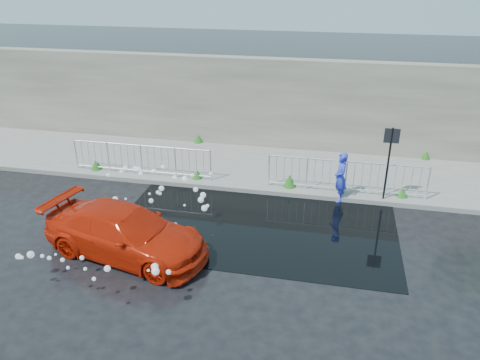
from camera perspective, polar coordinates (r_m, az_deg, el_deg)
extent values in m
plane|color=black|center=(12.98, -1.00, -7.23)|extent=(90.00, 90.00, 0.00)
cube|color=slate|center=(17.31, 2.68, 1.59)|extent=(30.00, 4.00, 0.15)
cube|color=slate|center=(15.51, 1.46, -1.23)|extent=(30.00, 0.25, 0.16)
cube|color=#5E5A4F|center=(18.77, 3.91, 9.32)|extent=(30.00, 0.60, 3.50)
cube|color=black|center=(13.73, 1.97, -5.27)|extent=(8.00, 5.00, 0.01)
cylinder|color=black|center=(15.02, 17.54, 1.55)|extent=(0.06, 0.06, 2.50)
cube|color=black|center=(14.67, 18.04, 5.14)|extent=(0.45, 0.04, 0.45)
cylinder|color=silver|center=(17.81, -19.35, 3.01)|extent=(0.05, 0.05, 1.10)
cylinder|color=silver|center=(15.88, -3.61, 1.82)|extent=(0.05, 0.05, 1.10)
cylinder|color=silver|center=(16.50, -12.09, 4.14)|extent=(5.00, 0.04, 0.04)
cylinder|color=silver|center=(16.85, -11.81, 1.12)|extent=(5.00, 0.04, 0.04)
cylinder|color=silver|center=(15.49, 3.54, 1.22)|extent=(0.05, 0.05, 1.10)
cylinder|color=silver|center=(15.66, 21.94, -0.37)|extent=(0.05, 0.05, 1.10)
cylinder|color=silver|center=(15.17, 12.97, 2.21)|extent=(5.00, 0.04, 0.04)
cylinder|color=silver|center=(15.55, 12.64, -1.02)|extent=(5.00, 0.04, 0.04)
cone|color=#155018|center=(17.64, -17.14, 1.81)|extent=(0.40, 0.40, 0.36)
cone|color=#155018|center=(16.21, -5.23, 0.72)|extent=(0.36, 0.36, 0.30)
cone|color=#155018|center=(15.60, 6.08, -0.06)|extent=(0.44, 0.44, 0.42)
cone|color=#155018|center=(15.75, 19.19, -1.43)|extent=(0.38, 0.38, 0.28)
cone|color=#155018|center=(19.59, -5.10, 5.10)|extent=(0.42, 0.42, 0.34)
cone|color=#155018|center=(19.13, 21.73, 2.85)|extent=(0.34, 0.34, 0.32)
sphere|color=white|center=(14.31, -14.98, -2.29)|extent=(0.18, 0.18, 0.18)
sphere|color=white|center=(13.69, -12.91, -4.28)|extent=(0.12, 0.12, 0.12)
sphere|color=white|center=(13.94, -15.53, -4.11)|extent=(0.13, 0.13, 0.13)
sphere|color=white|center=(14.26, -6.74, 0.10)|extent=(0.18, 0.18, 0.18)
sphere|color=white|center=(14.02, -9.73, -1.63)|extent=(0.11, 0.11, 0.11)
sphere|color=white|center=(14.85, -10.53, 1.09)|extent=(0.14, 0.14, 0.14)
sphere|color=white|center=(13.50, -4.80, -2.42)|extent=(0.18, 0.18, 0.18)
sphere|color=white|center=(14.84, -10.44, 1.07)|extent=(0.14, 0.14, 0.14)
sphere|color=white|center=(14.97, -12.01, 0.74)|extent=(0.15, 0.15, 0.15)
sphere|color=white|center=(13.27, -3.98, -3.15)|extent=(0.10, 0.10, 0.10)
sphere|color=white|center=(13.81, -10.00, -1.49)|extent=(0.11, 0.11, 0.11)
sphere|color=white|center=(14.98, -15.80, 0.58)|extent=(0.12, 0.12, 0.12)
sphere|color=white|center=(14.63, -5.84, 0.59)|extent=(0.13, 0.13, 0.13)
sphere|color=white|center=(15.33, -13.79, 1.43)|extent=(0.16, 0.16, 0.16)
sphere|color=white|center=(13.47, -6.78, -3.07)|extent=(0.07, 0.07, 0.07)
sphere|color=white|center=(15.08, -12.29, 1.33)|extent=(0.15, 0.15, 0.15)
sphere|color=white|center=(14.01, -10.79, -2.50)|extent=(0.14, 0.14, 0.14)
sphere|color=white|center=(13.67, -16.60, -4.97)|extent=(0.14, 0.14, 0.14)
sphere|color=white|center=(13.40, -11.53, -4.41)|extent=(0.07, 0.07, 0.07)
sphere|color=white|center=(13.91, -10.98, -1.66)|extent=(0.07, 0.07, 0.07)
sphere|color=white|center=(15.12, -12.65, 1.36)|extent=(0.17, 0.17, 0.17)
sphere|color=white|center=(14.46, -7.98, 0.29)|extent=(0.15, 0.15, 0.15)
sphere|color=white|center=(13.86, -5.43, -1.16)|extent=(0.15, 0.15, 0.15)
sphere|color=white|center=(13.56, -4.53, -1.84)|extent=(0.17, 0.17, 0.17)
sphere|color=white|center=(14.08, -13.77, -2.25)|extent=(0.07, 0.07, 0.07)
sphere|color=white|center=(13.25, -7.89, -5.42)|extent=(0.13, 0.13, 0.13)
sphere|color=white|center=(13.42, -10.93, -4.99)|extent=(0.08, 0.08, 0.08)
sphere|color=white|center=(14.16, -18.37, -4.01)|extent=(0.11, 0.11, 0.11)
sphere|color=white|center=(15.05, -9.37, 1.58)|extent=(0.14, 0.14, 0.14)
sphere|color=white|center=(14.18, -9.55, -1.02)|extent=(0.17, 0.17, 0.17)
sphere|color=white|center=(15.18, -14.25, 0.97)|extent=(0.13, 0.13, 0.13)
sphere|color=white|center=(14.28, -3.58, 0.77)|extent=(0.11, 0.11, 0.11)
sphere|color=white|center=(13.12, -4.37, -3.44)|extent=(0.18, 0.18, 0.18)
sphere|color=white|center=(14.41, -6.77, 0.20)|extent=(0.15, 0.15, 0.15)
sphere|color=white|center=(13.85, -15.96, -4.17)|extent=(0.09, 0.09, 0.09)
sphere|color=white|center=(12.13, -22.97, -8.53)|extent=(0.10, 0.10, 0.10)
sphere|color=white|center=(11.08, -22.23, -8.80)|extent=(0.10, 0.10, 0.10)
sphere|color=white|center=(11.98, -18.73, -8.97)|extent=(0.11, 0.11, 0.11)
sphere|color=white|center=(10.71, -10.36, -10.37)|extent=(0.17, 0.17, 0.17)
sphere|color=white|center=(11.11, -11.11, -10.77)|extent=(0.07, 0.07, 0.07)
sphere|color=white|center=(12.15, -21.56, -8.43)|extent=(0.06, 0.06, 0.06)
sphere|color=white|center=(10.93, -15.87, -10.35)|extent=(0.15, 0.15, 0.15)
sphere|color=white|center=(10.91, -20.83, -9.09)|extent=(0.09, 0.09, 0.09)
sphere|color=white|center=(10.81, -18.35, -10.24)|extent=(0.08, 0.08, 0.08)
sphere|color=white|center=(11.68, -25.06, -8.55)|extent=(0.09, 0.09, 0.09)
sphere|color=white|center=(10.37, -17.38, -11.43)|extent=(0.09, 0.09, 0.09)
sphere|color=white|center=(10.62, -8.70, -11.03)|extent=(0.12, 0.12, 0.12)
sphere|color=white|center=(11.12, -20.24, -10.00)|extent=(0.08, 0.08, 0.08)
sphere|color=white|center=(12.23, -24.16, -8.30)|extent=(0.18, 0.18, 0.18)
sphere|color=white|center=(11.78, -25.41, -8.42)|extent=(0.14, 0.14, 0.14)
sphere|color=white|center=(10.15, -10.27, -10.89)|extent=(0.17, 0.17, 0.17)
imported|color=red|center=(12.39, -13.77, -6.25)|extent=(4.69, 2.67, 1.28)
imported|color=blue|center=(15.00, 12.15, 0.33)|extent=(0.52, 0.67, 1.62)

